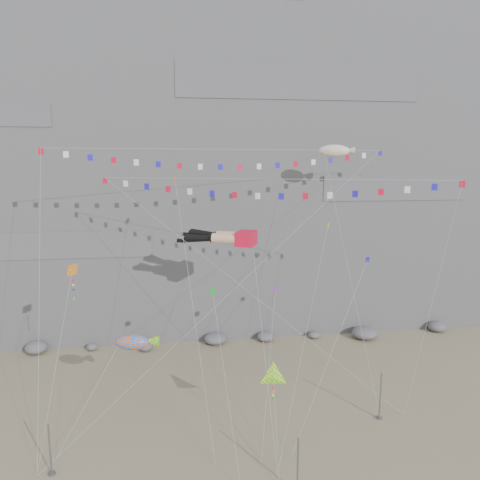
% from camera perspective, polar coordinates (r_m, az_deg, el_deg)
% --- Properties ---
extents(ground, '(120.00, 120.00, 0.00)m').
position_cam_1_polar(ground, '(41.20, -0.78, -21.40)').
color(ground, gray).
rests_on(ground, ground).
extents(cliff, '(80.00, 28.00, 50.00)m').
position_cam_1_polar(cliff, '(67.24, -4.43, 12.85)').
color(cliff, slate).
rests_on(cliff, ground).
extents(talus_boulders, '(60.00, 3.00, 1.20)m').
position_cam_1_polar(talus_boulders, '(56.13, -3.06, -11.93)').
color(talus_boulders, slate).
rests_on(talus_boulders, ground).
extents(anchor_pole_left, '(0.12, 0.12, 3.72)m').
position_cam_1_polar(anchor_pole_left, '(37.13, -22.15, -22.61)').
color(anchor_pole_left, slate).
rests_on(anchor_pole_left, ground).
extents(anchor_pole_center, '(0.12, 0.12, 3.91)m').
position_cam_1_polar(anchor_pole_center, '(33.46, 7.05, -25.66)').
color(anchor_pole_center, slate).
rests_on(anchor_pole_center, ground).
extents(anchor_pole_right, '(0.12, 0.12, 4.05)m').
position_cam_1_polar(anchor_pole_right, '(42.38, 16.74, -17.76)').
color(anchor_pole_right, slate).
rests_on(anchor_pole_right, ground).
extents(legs_kite, '(7.53, 17.44, 19.86)m').
position_cam_1_polar(legs_kite, '(43.61, -1.84, 0.30)').
color(legs_kite, red).
rests_on(legs_kite, ground).
extents(flag_banner_upper, '(33.02, 17.89, 30.71)m').
position_cam_1_polar(flag_banner_upper, '(45.47, -1.23, 10.95)').
color(flag_banner_upper, red).
rests_on(flag_banner_upper, ground).
extents(flag_banner_lower, '(28.96, 11.06, 23.02)m').
position_cam_1_polar(flag_banner_lower, '(40.52, 3.65, 7.39)').
color(flag_banner_lower, red).
rests_on(flag_banner_lower, ground).
extents(harlequin_kite, '(2.91, 6.74, 14.06)m').
position_cam_1_polar(harlequin_kite, '(39.17, -19.77, -3.53)').
color(harlequin_kite, red).
rests_on(harlequin_kite, ground).
extents(fish_windsock, '(7.43, 3.99, 9.60)m').
position_cam_1_polar(fish_windsock, '(38.01, -13.01, -12.07)').
color(fish_windsock, '#E3540B').
rests_on(fish_windsock, ground).
extents(delta_kite, '(2.27, 3.92, 7.52)m').
position_cam_1_polar(delta_kite, '(35.00, 4.09, -16.36)').
color(delta_kite, yellow).
rests_on(delta_kite, ground).
extents(blimp_windsock, '(4.33, 15.15, 26.15)m').
position_cam_1_polar(blimp_windsock, '(50.32, 11.41, 10.55)').
color(blimp_windsock, beige).
rests_on(blimp_windsock, ground).
extents(small_kite_a, '(2.89, 13.99, 23.74)m').
position_cam_1_polar(small_kite_a, '(42.88, -7.84, 6.61)').
color(small_kite_a, orange).
rests_on(small_kite_a, ground).
extents(small_kite_b, '(4.04, 11.86, 15.10)m').
position_cam_1_polar(small_kite_b, '(43.16, 4.33, -6.25)').
color(small_kite_b, purple).
rests_on(small_kite_b, ground).
extents(small_kite_c, '(1.56, 10.92, 14.73)m').
position_cam_1_polar(small_kite_c, '(38.66, -3.32, -6.57)').
color(small_kite_c, '#179628').
rests_on(small_kite_c, ground).
extents(small_kite_d, '(8.65, 15.33, 22.54)m').
position_cam_1_polar(small_kite_d, '(45.78, 10.54, 1.11)').
color(small_kite_d, yellow).
rests_on(small_kite_d, ground).
extents(small_kite_e, '(8.90, 7.87, 16.94)m').
position_cam_1_polar(small_kite_e, '(41.43, 15.10, -2.81)').
color(small_kite_e, '#1D15BC').
rests_on(small_kite_e, ground).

